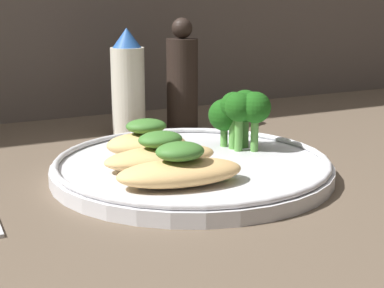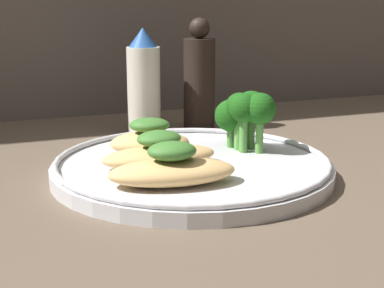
{
  "view_description": "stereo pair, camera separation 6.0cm",
  "coord_description": "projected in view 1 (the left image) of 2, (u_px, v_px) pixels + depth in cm",
  "views": [
    {
      "loc": [
        -26.15,
        -51.52,
        18.04
      ],
      "look_at": [
        0.0,
        0.0,
        3.4
      ],
      "focal_mm": 55.0,
      "sensor_mm": 36.0,
      "label": 1
    },
    {
      "loc": [
        -20.71,
        -53.94,
        18.04
      ],
      "look_at": [
        0.0,
        0.0,
        3.4
      ],
      "focal_mm": 55.0,
      "sensor_mm": 36.0,
      "label": 2
    }
  ],
  "objects": [
    {
      "name": "ground_plane",
      "position": [
        192.0,
        181.0,
        0.61
      ],
      "size": [
        180.0,
        180.0,
        1.0
      ],
      "primitive_type": "cube",
      "color": "brown"
    },
    {
      "name": "plate",
      "position": [
        192.0,
        167.0,
        0.6
      ],
      "size": [
        28.7,
        28.7,
        2.0
      ],
      "color": "silver",
      "rests_on": "ground_plane"
    },
    {
      "name": "grilled_meat_back",
      "position": [
        146.0,
        141.0,
        0.63
      ],
      "size": [
        9.55,
        7.2,
        3.97
      ],
      "color": "tan",
      "rests_on": "plate"
    },
    {
      "name": "grilled_meat_middle",
      "position": [
        162.0,
        155.0,
        0.58
      ],
      "size": [
        11.74,
        5.34,
        3.66
      ],
      "color": "tan",
      "rests_on": "plate"
    },
    {
      "name": "sauce_bottle",
      "position": [
        128.0,
        84.0,
        0.77
      ],
      "size": [
        4.41,
        4.41,
        14.01
      ],
      "color": "silver",
      "rests_on": "ground_plane"
    },
    {
      "name": "grilled_meat_front",
      "position": [
        180.0,
        169.0,
        0.53
      ],
      "size": [
        12.36,
        7.13,
        3.96
      ],
      "color": "tan",
      "rests_on": "plate"
    },
    {
      "name": "broccoli_bunch",
      "position": [
        239.0,
        110.0,
        0.65
      ],
      "size": [
        5.42,
        6.91,
        6.6
      ],
      "color": "#569942",
      "rests_on": "plate"
    },
    {
      "name": "pepper_grinder",
      "position": [
        182.0,
        79.0,
        0.81
      ],
      "size": [
        4.33,
        4.33,
        15.17
      ],
      "color": "black",
      "rests_on": "ground_plane"
    }
  ]
}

